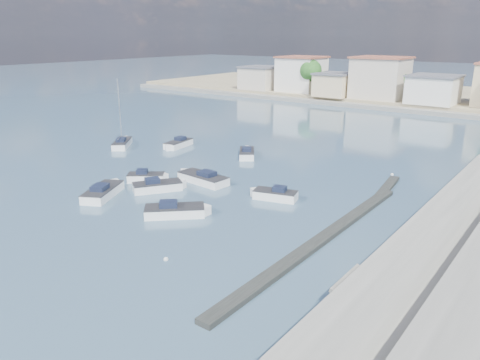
# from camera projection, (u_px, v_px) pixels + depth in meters

# --- Properties ---
(ground) EXTENTS (400.00, 400.00, 0.00)m
(ground) POSITION_uv_depth(u_px,v_px,m) (382.00, 149.00, 60.45)
(ground) COLOR #2E475C
(ground) RESTS_ON ground
(breakwater) EXTENTS (2.00, 31.02, 0.35)m
(breakwater) POSITION_uv_depth(u_px,v_px,m) (338.00, 227.00, 35.63)
(breakwater) COLOR black
(breakwater) RESTS_ON ground
(far_shore_land) EXTENTS (160.00, 40.00, 1.40)m
(far_shore_land) POSITION_uv_depth(u_px,v_px,m) (472.00, 100.00, 99.84)
(far_shore_land) COLOR gray
(far_shore_land) RESTS_ON ground
(far_shore_quay) EXTENTS (160.00, 2.50, 0.80)m
(far_shore_quay) POSITION_uv_depth(u_px,v_px,m) (446.00, 114.00, 83.94)
(far_shore_quay) COLOR slate
(far_shore_quay) RESTS_ON ground
(motorboat_a) EXTENTS (4.13, 5.53, 1.48)m
(motorboat_a) POSITION_uv_depth(u_px,v_px,m) (104.00, 192.00, 42.86)
(motorboat_a) COLOR white
(motorboat_a) RESTS_ON ground
(motorboat_b) EXTENTS (3.74, 3.40, 1.48)m
(motorboat_b) POSITION_uv_depth(u_px,v_px,m) (148.00, 178.00, 46.96)
(motorboat_b) COLOR white
(motorboat_b) RESTS_ON ground
(motorboat_c) EXTENTS (6.18, 2.63, 1.48)m
(motorboat_c) POSITION_uv_depth(u_px,v_px,m) (201.00, 178.00, 46.81)
(motorboat_c) COLOR white
(motorboat_c) RESTS_ON ground
(motorboat_d) EXTENTS (4.38, 2.57, 1.48)m
(motorboat_d) POSITION_uv_depth(u_px,v_px,m) (273.00, 195.00, 41.94)
(motorboat_d) COLOR white
(motorboat_d) RESTS_ON ground
(motorboat_e) EXTENTS (3.99, 4.75, 1.48)m
(motorboat_e) POSITION_uv_depth(u_px,v_px,m) (160.00, 187.00, 44.26)
(motorboat_e) COLOR white
(motorboat_e) RESTS_ON ground
(motorboat_f) EXTENTS (3.88, 4.47, 1.48)m
(motorboat_f) POSITION_uv_depth(u_px,v_px,m) (247.00, 153.00, 56.52)
(motorboat_f) COLOR white
(motorboat_f) RESTS_ON ground
(motorboat_g) EXTENTS (2.38, 5.04, 1.48)m
(motorboat_g) POSITION_uv_depth(u_px,v_px,m) (177.00, 144.00, 60.99)
(motorboat_g) COLOR white
(motorboat_g) RESTS_ON ground
(motorboat_h) EXTENTS (4.81, 4.69, 1.48)m
(motorboat_h) POSITION_uv_depth(u_px,v_px,m) (178.00, 211.00, 38.11)
(motorboat_h) COLOR white
(motorboat_h) RESTS_ON ground
(sailboat) EXTENTS (4.66, 5.13, 9.00)m
(sailboat) POSITION_uv_depth(u_px,v_px,m) (123.00, 143.00, 61.59)
(sailboat) COLOR white
(sailboat) RESTS_ON ground
(mooring_buoys) EXTENTS (13.14, 28.32, 0.32)m
(mooring_buoys) POSITION_uv_depth(u_px,v_px,m) (374.00, 229.00, 35.45)
(mooring_buoys) COLOR white
(mooring_buoys) RESTS_ON ground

